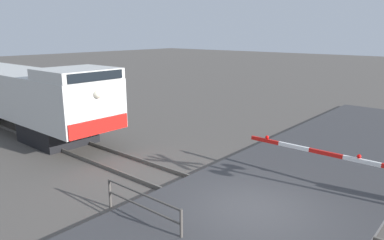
{
  "coord_description": "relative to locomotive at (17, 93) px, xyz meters",
  "views": [
    {
      "loc": [
        -8.61,
        -4.89,
        5.29
      ],
      "look_at": [
        0.93,
        3.23,
        2.2
      ],
      "focal_mm": 33.41,
      "sensor_mm": 36.0,
      "label": 1
    }
  ],
  "objects": [
    {
      "name": "guard_railing",
      "position": [
        -2.56,
        -13.13,
        -1.36
      ],
      "size": [
        0.08,
        3.03,
        0.95
      ],
      "color": "#4C4742",
      "rests_on": "ground_plane"
    },
    {
      "name": "locomotive",
      "position": [
        0.0,
        0.0,
        0.0
      ],
      "size": [
        3.09,
        15.84,
        3.76
      ],
      "color": "black",
      "rests_on": "ground_plane"
    },
    {
      "name": "rail_track_left",
      "position": [
        -0.72,
        -15.24,
        -1.91
      ],
      "size": [
        0.08,
        80.0,
        0.15
      ],
      "primitive_type": "cube",
      "color": "#59544C",
      "rests_on": "ground_plane"
    },
    {
      "name": "ground_plane",
      "position": [
        0.0,
        -15.24,
        -1.99
      ],
      "size": [
        160.0,
        160.0,
        0.0
      ],
      "primitive_type": "plane",
      "color": "#514C47"
    },
    {
      "name": "road_surface",
      "position": [
        0.0,
        -15.24,
        -1.9
      ],
      "size": [
        36.0,
        6.27,
        0.17
      ],
      "primitive_type": "cube",
      "color": "#38383A",
      "rests_on": "ground_plane"
    },
    {
      "name": "rail_track_right",
      "position": [
        0.72,
        -15.24,
        -1.91
      ],
      "size": [
        0.08,
        80.0,
        0.15
      ],
      "primitive_type": "cube",
      "color": "#59544C",
      "rests_on": "ground_plane"
    }
  ]
}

